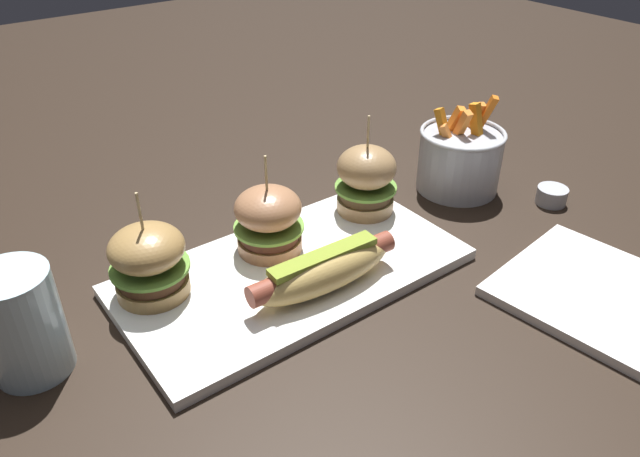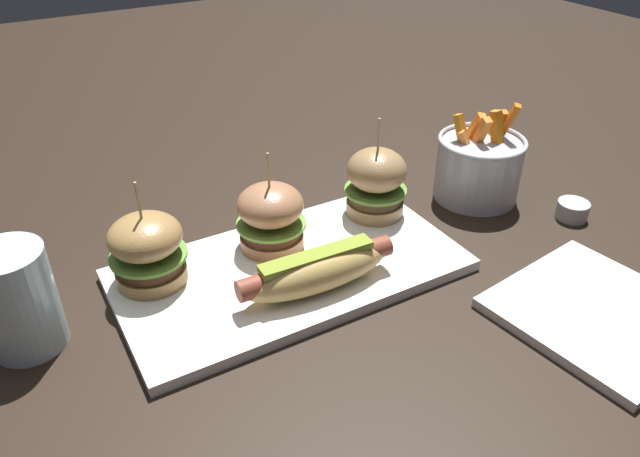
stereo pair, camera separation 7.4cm
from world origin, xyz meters
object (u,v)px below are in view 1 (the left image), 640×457
hot_dog (324,270)px  sauce_ramekin (552,195)px  slider_center (267,220)px  slider_left (149,261)px  water_glass (22,324)px  fries_bucket (460,159)px  platter_main (293,272)px  side_plate (594,292)px  slider_right (366,179)px

hot_dog → sauce_ramekin: 0.40m
slider_center → sauce_ramekin: slider_center is taller
slider_left → water_glass: (-0.14, -0.03, 0.00)m
hot_dog → water_glass: size_ratio=1.65×
slider_center → fries_bucket: size_ratio=0.90×
platter_main → slider_center: (-0.00, 0.05, 0.05)m
hot_dog → side_plate: size_ratio=0.98×
side_plate → water_glass: 0.62m
slider_left → water_glass: slider_left is taller
sauce_ramekin → side_plate: sauce_ramekin is taller
water_glass → sauce_ramekin: bearing=-8.9°
hot_dog → slider_right: bearing=34.9°
hot_dog → platter_main: bearing=96.5°
slider_left → side_plate: 0.51m
slider_left → sauce_ramekin: (0.56, -0.14, -0.04)m
slider_right → side_plate: (0.10, -0.29, -0.06)m
platter_main → slider_right: 0.18m
fries_bucket → slider_left: bearing=177.6°
sauce_ramekin → water_glass: bearing=171.1°
hot_dog → sauce_ramekin: bearing=-3.6°
sauce_ramekin → water_glass: water_glass is taller
slider_center → water_glass: slider_center is taller
platter_main → water_glass: 0.30m
hot_dog → side_plate: (0.26, -0.19, -0.03)m
hot_dog → water_glass: 0.31m
slider_center → side_plate: 0.40m
fries_bucket → platter_main: bearing=-173.8°
fries_bucket → side_plate: fries_bucket is taller
platter_main → slider_left: slider_left is taller
sauce_ramekin → water_glass: 0.71m
platter_main → sauce_ramekin: (0.41, -0.08, 0.01)m
platter_main → fries_bucket: bearing=6.2°
slider_left → sauce_ramekin: 0.58m
platter_main → slider_right: bearing=18.2°
slider_left → slider_center: size_ratio=1.00×
slider_right → fries_bucket: size_ratio=0.97×
water_glass → platter_main: bearing=-5.8°
slider_center → hot_dog: bearing=-85.5°
fries_bucket → sauce_ramekin: (0.08, -0.12, -0.04)m
platter_main → slider_center: bearing=92.5°
slider_right → sauce_ramekin: size_ratio=3.17×
hot_dog → water_glass: water_glass is taller
slider_center → platter_main: bearing=-87.5°
hot_dog → slider_right: 0.19m
platter_main → fries_bucket: 0.34m
platter_main → water_glass: (-0.30, 0.03, 0.05)m
platter_main → side_plate: 0.36m
hot_dog → slider_right: slider_right is taller
water_glass → slider_right: bearing=2.8°
slider_right → platter_main: bearing=-161.8°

